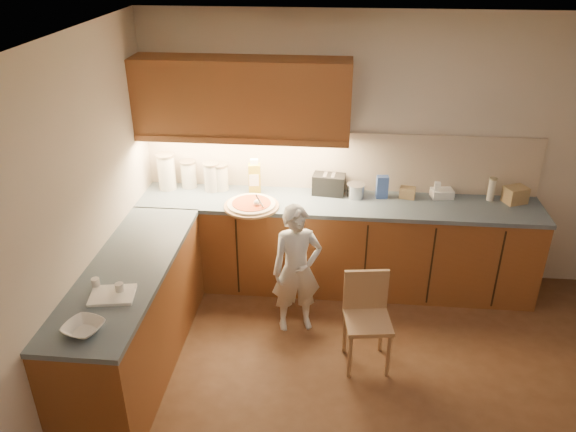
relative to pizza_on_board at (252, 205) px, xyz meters
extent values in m
plane|color=#51301B|center=(1.16, -1.50, -0.94)|extent=(4.50, 4.50, 0.00)
cube|color=beige|center=(1.16, 0.50, 0.36)|extent=(4.50, 0.04, 2.60)
cube|color=beige|center=(-1.09, -1.50, 0.36)|extent=(0.04, 4.00, 2.60)
cube|color=white|center=(1.16, -1.50, 1.66)|extent=(4.50, 4.00, 0.04)
cube|color=brown|center=(0.79, 0.20, -0.50)|extent=(3.75, 0.60, 0.88)
cube|color=brown|center=(-0.79, -1.10, -0.50)|extent=(0.60, 2.00, 0.88)
cube|color=#4A5A69|center=(0.79, 0.20, -0.04)|extent=(3.77, 0.62, 0.04)
cube|color=#4A5A69|center=(-0.79, -1.10, -0.04)|extent=(0.62, 2.02, 0.04)
cube|color=black|center=(-0.74, -0.10, -0.50)|extent=(0.02, 0.01, 0.80)
cube|color=black|center=(-0.14, -0.10, -0.50)|extent=(0.02, 0.01, 0.80)
cube|color=black|center=(0.46, -0.10, -0.50)|extent=(0.02, 0.01, 0.80)
cube|color=black|center=(1.06, -0.10, -0.50)|extent=(0.02, 0.01, 0.80)
cube|color=black|center=(1.66, -0.10, -0.50)|extent=(0.02, 0.01, 0.80)
cube|color=black|center=(2.26, -0.10, -0.50)|extent=(0.02, 0.01, 0.80)
cube|color=beige|center=(0.79, 0.49, 0.27)|extent=(3.75, 0.02, 0.58)
cube|color=brown|center=(-0.11, 0.33, 0.91)|extent=(1.95, 0.35, 0.70)
cube|color=brown|center=(-0.11, 0.15, 0.56)|extent=(1.95, 0.02, 0.06)
cylinder|color=tan|center=(0.00, 0.00, -0.01)|extent=(0.51, 0.51, 0.02)
cylinder|color=beige|center=(0.00, 0.00, 0.01)|extent=(0.45, 0.45, 0.02)
cylinder|color=#B03717|center=(0.00, 0.00, 0.02)|extent=(0.35, 0.35, 0.01)
sphere|color=white|center=(0.06, -0.04, 0.04)|extent=(0.06, 0.06, 0.06)
cylinder|color=white|center=(0.10, -0.10, 0.07)|extent=(0.09, 0.10, 0.20)
imported|color=silver|center=(0.46, -0.51, -0.35)|extent=(0.50, 0.39, 1.19)
cylinder|color=tan|center=(0.93, -1.12, -0.74)|extent=(0.03, 0.03, 0.40)
cylinder|color=tan|center=(1.23, -1.08, -0.74)|extent=(0.03, 0.03, 0.40)
cylinder|color=tan|center=(0.89, -0.82, -0.74)|extent=(0.03, 0.03, 0.40)
cylinder|color=tan|center=(1.19, -0.78, -0.74)|extent=(0.03, 0.03, 0.40)
cube|color=tan|center=(1.06, -0.95, -0.52)|extent=(0.40, 0.40, 0.04)
cube|color=tan|center=(1.04, -0.79, -0.32)|extent=(0.36, 0.08, 0.36)
imported|color=silver|center=(-0.79, -1.87, 0.01)|extent=(0.30, 0.30, 0.06)
cylinder|color=silver|center=(-0.88, 0.34, 0.15)|extent=(0.17, 0.17, 0.34)
cylinder|color=tan|center=(-0.88, 0.34, 0.32)|extent=(0.18, 0.18, 0.02)
cylinder|color=silver|center=(-0.68, 0.40, 0.10)|extent=(0.15, 0.15, 0.25)
cylinder|color=gray|center=(-0.68, 0.40, 0.24)|extent=(0.16, 0.16, 0.02)
cylinder|color=beige|center=(-0.44, 0.33, 0.11)|extent=(0.14, 0.14, 0.27)
cylinder|color=tan|center=(-0.44, 0.33, 0.25)|extent=(0.15, 0.15, 0.02)
cylinder|color=silver|center=(-0.36, 0.37, 0.10)|extent=(0.15, 0.15, 0.24)
cylinder|color=gray|center=(-0.36, 0.37, 0.23)|extent=(0.16, 0.16, 0.02)
cube|color=#AF9E23|center=(-0.02, 0.33, 0.12)|extent=(0.13, 0.10, 0.29)
cube|color=silver|center=(-0.02, 0.33, 0.30)|extent=(0.08, 0.06, 0.05)
cube|color=black|center=(0.69, 0.37, 0.08)|extent=(0.32, 0.21, 0.20)
cube|color=#B3B4B8|center=(0.66, 0.37, 0.18)|extent=(0.05, 0.13, 0.00)
cube|color=#B3B4B8|center=(0.73, 0.36, 0.18)|extent=(0.05, 0.13, 0.00)
cylinder|color=#B0B0B5|center=(0.95, 0.31, 0.04)|extent=(0.16, 0.16, 0.12)
cylinder|color=#B0B0B5|center=(0.95, 0.31, 0.11)|extent=(0.17, 0.17, 0.01)
cube|color=#3653A2|center=(1.20, 0.33, 0.09)|extent=(0.11, 0.08, 0.22)
cube|color=tan|center=(1.44, 0.35, 0.03)|extent=(0.16, 0.13, 0.10)
cube|color=white|center=(1.71, 0.36, 0.06)|extent=(0.06, 0.06, 0.16)
cube|color=white|center=(1.77, 0.39, 0.02)|extent=(0.22, 0.17, 0.08)
cylinder|color=silver|center=(2.21, 0.37, 0.08)|extent=(0.07, 0.07, 0.21)
cylinder|color=tan|center=(2.21, 0.37, 0.20)|extent=(0.07, 0.07, 0.01)
cube|color=tan|center=(2.43, 0.34, 0.05)|extent=(0.24, 0.22, 0.15)
cube|color=white|center=(-0.75, -1.48, -0.01)|extent=(0.34, 0.28, 0.02)
cylinder|color=silver|center=(-0.90, -1.39, 0.02)|extent=(0.07, 0.07, 0.08)
cylinder|color=silver|center=(-0.71, -1.44, 0.02)|extent=(0.06, 0.06, 0.08)
camera|label=1|loc=(0.77, -4.56, 2.26)|focal=35.00mm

